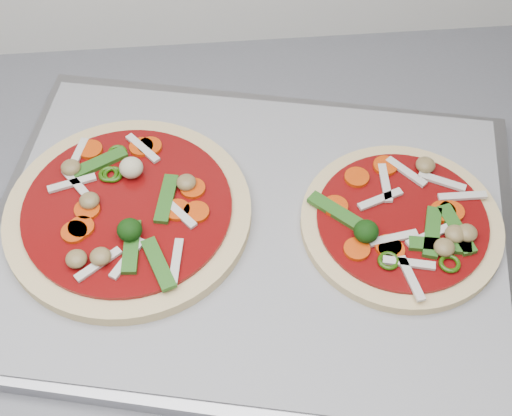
{
  "coord_description": "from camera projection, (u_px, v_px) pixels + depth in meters",
  "views": [
    {
      "loc": [
        -0.08,
        0.89,
        1.49
      ],
      "look_at": [
        -0.04,
        1.31,
        0.93
      ],
      "focal_mm": 50.0,
      "sensor_mm": 36.0,
      "label": 1
    }
  ],
  "objects": [
    {
      "name": "base_cabinet",
      "position": [
        283.0,
        409.0,
        1.09
      ],
      "size": [
        3.6,
        0.6,
        0.86
      ],
      "primitive_type": "cube",
      "color": "silver",
      "rests_on": "ground"
    },
    {
      "name": "countertop",
      "position": [
        296.0,
        244.0,
        0.73
      ],
      "size": [
        3.6,
        0.6,
        0.04
      ],
      "primitive_type": "cube",
      "color": "slate",
      "rests_on": "base_cabinet"
    },
    {
      "name": "baking_tray",
      "position": [
        251.0,
        235.0,
        0.71
      ],
      "size": [
        0.59,
        0.49,
        0.02
      ],
      "primitive_type": "cube",
      "rotation": [
        0.0,
        0.0,
        -0.23
      ],
      "color": "gray",
      "rests_on": "countertop"
    },
    {
      "name": "parchment",
      "position": [
        251.0,
        229.0,
        0.7
      ],
      "size": [
        0.56,
        0.45,
        0.0
      ],
      "primitive_type": "cube",
      "rotation": [
        0.0,
        0.0,
        -0.22
      ],
      "color": "#9F9EA4",
      "rests_on": "baking_tray"
    },
    {
      "name": "pizza_left",
      "position": [
        128.0,
        211.0,
        0.7
      ],
      "size": [
        0.34,
        0.34,
        0.04
      ],
      "rotation": [
        0.0,
        0.0,
        -0.59
      ],
      "color": "#D1B77B",
      "rests_on": "parchment"
    },
    {
      "name": "pizza_right",
      "position": [
        403.0,
        223.0,
        0.69
      ],
      "size": [
        0.26,
        0.26,
        0.03
      ],
      "rotation": [
        0.0,
        0.0,
        -0.42
      ],
      "color": "#D1B77B",
      "rests_on": "parchment"
    }
  ]
}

